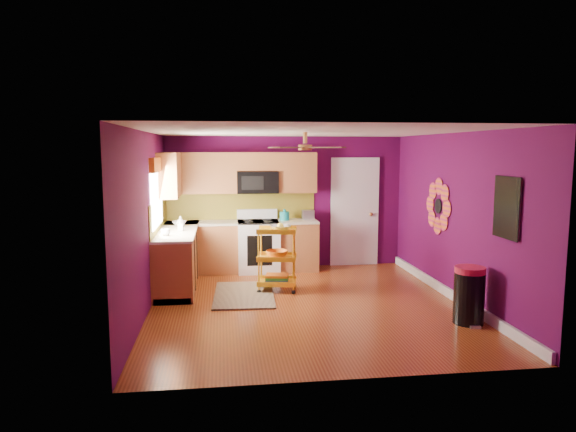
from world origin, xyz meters
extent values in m
plane|color=maroon|center=(0.00, 0.00, 0.00)|extent=(5.00, 5.00, 0.00)
cube|color=#500940|center=(0.00, 2.50, 1.25)|extent=(4.50, 0.04, 2.50)
cube|color=#500940|center=(0.00, -2.50, 1.25)|extent=(4.50, 0.04, 2.50)
cube|color=#500940|center=(-2.25, 0.00, 1.25)|extent=(0.04, 5.00, 2.50)
cube|color=#500940|center=(2.25, 0.00, 1.25)|extent=(0.04, 5.00, 2.50)
cube|color=silver|center=(0.00, 0.00, 2.50)|extent=(4.50, 5.00, 0.04)
cube|color=white|center=(2.22, 0.00, 0.07)|extent=(0.05, 4.90, 0.14)
cube|color=brown|center=(-1.95, 1.35, 0.45)|extent=(0.60, 2.30, 0.90)
cube|color=brown|center=(-0.85, 2.20, 0.45)|extent=(2.80, 0.60, 0.90)
cube|color=beige|center=(-1.95, 1.35, 0.92)|extent=(0.63, 2.30, 0.04)
cube|color=beige|center=(-0.85, 2.20, 0.92)|extent=(2.80, 0.63, 0.04)
cube|color=black|center=(-1.95, 1.35, 0.05)|extent=(0.54, 2.30, 0.10)
cube|color=black|center=(-0.85, 2.20, 0.05)|extent=(2.80, 0.54, 0.10)
cube|color=white|center=(-0.55, 2.17, 0.46)|extent=(0.76, 0.66, 0.92)
cube|color=black|center=(-0.55, 2.17, 0.93)|extent=(0.76, 0.62, 0.03)
cube|color=white|center=(-0.55, 2.45, 1.04)|extent=(0.76, 0.06, 0.18)
cube|color=black|center=(-0.55, 1.84, 0.45)|extent=(0.45, 0.02, 0.55)
cube|color=brown|center=(-1.59, 2.33, 1.83)|extent=(1.32, 0.33, 0.75)
cube|color=brown|center=(0.19, 2.33, 1.83)|extent=(0.72, 0.33, 0.75)
cube|color=brown|center=(-0.55, 2.33, 2.03)|extent=(0.76, 0.33, 0.34)
cube|color=brown|center=(-2.08, 1.85, 1.83)|extent=(0.33, 1.30, 0.75)
cube|color=black|center=(-0.55, 2.30, 1.65)|extent=(0.76, 0.38, 0.40)
cube|color=brown|center=(-0.85, 2.49, 1.20)|extent=(2.80, 0.01, 0.51)
cube|color=brown|center=(-2.24, 1.35, 1.20)|extent=(0.01, 2.30, 0.51)
cube|color=white|center=(-2.23, 1.05, 1.55)|extent=(0.03, 1.20, 1.00)
cube|color=#CC6112|center=(-2.20, 1.05, 2.02)|extent=(0.08, 1.35, 0.22)
cube|color=white|center=(1.35, 2.48, 1.02)|extent=(0.85, 0.04, 2.05)
cube|color=white|center=(1.35, 2.46, 1.02)|extent=(0.95, 0.02, 2.15)
sphere|color=#BF8C3F|center=(1.67, 2.42, 1.00)|extent=(0.07, 0.07, 0.07)
cylinder|color=black|center=(2.23, 0.60, 1.35)|extent=(0.01, 0.24, 0.24)
cube|color=teal|center=(2.23, -1.40, 1.55)|extent=(0.03, 0.52, 0.72)
cube|color=black|center=(2.21, -1.40, 1.55)|extent=(0.01, 0.56, 0.76)
cylinder|color=#BF8C3F|center=(0.00, 0.20, 2.42)|extent=(0.06, 0.06, 0.16)
cylinder|color=#BF8C3F|center=(0.00, 0.20, 2.28)|extent=(0.20, 0.20, 0.08)
cube|color=#4C2D19|center=(0.27, 0.47, 2.28)|extent=(0.47, 0.47, 0.01)
cube|color=#4C2D19|center=(-0.27, 0.47, 2.28)|extent=(0.47, 0.47, 0.01)
cube|color=#4C2D19|center=(-0.27, -0.07, 2.28)|extent=(0.47, 0.47, 0.01)
cube|color=#4C2D19|center=(0.27, -0.07, 2.28)|extent=(0.47, 0.47, 0.01)
cube|color=black|center=(-0.89, 0.58, 0.01)|extent=(0.98, 1.53, 0.02)
cylinder|color=yellow|center=(-0.65, 0.65, 0.52)|extent=(0.03, 0.03, 0.94)
cylinder|color=yellow|center=(-0.12, 0.55, 0.52)|extent=(0.03, 0.03, 0.94)
cylinder|color=yellow|center=(-0.59, 1.02, 0.52)|extent=(0.03, 0.03, 0.94)
cylinder|color=yellow|center=(-0.05, 0.92, 0.52)|extent=(0.03, 0.03, 0.94)
sphere|color=black|center=(-0.65, 0.65, 0.03)|extent=(0.07, 0.07, 0.07)
sphere|color=black|center=(-0.12, 0.55, 0.03)|extent=(0.07, 0.07, 0.07)
sphere|color=black|center=(-0.59, 1.02, 0.03)|extent=(0.07, 0.07, 0.07)
sphere|color=black|center=(-0.05, 0.92, 0.03)|extent=(0.07, 0.07, 0.07)
cube|color=yellow|center=(-0.35, 0.79, 0.96)|extent=(0.68, 0.54, 0.03)
cube|color=yellow|center=(-0.35, 0.79, 0.53)|extent=(0.68, 0.54, 0.03)
cube|color=yellow|center=(-0.35, 0.79, 0.13)|extent=(0.68, 0.54, 0.03)
imported|color=beige|center=(-0.30, 0.78, 1.02)|extent=(0.39, 0.39, 0.08)
sphere|color=yellow|center=(-0.30, 0.78, 1.05)|extent=(0.11, 0.11, 0.11)
imported|color=#CC6112|center=(-0.35, 0.79, 0.60)|extent=(0.40, 0.40, 0.11)
cube|color=navy|center=(-0.35, 0.79, 0.17)|extent=(0.40, 0.32, 0.04)
cube|color=#267233|center=(-0.35, 0.79, 0.21)|extent=(0.40, 0.32, 0.04)
cube|color=#CC6112|center=(-0.35, 0.79, 0.25)|extent=(0.40, 0.32, 0.03)
cylinder|color=black|center=(1.95, -1.08, 0.34)|extent=(0.43, 0.43, 0.67)
cylinder|color=#BD1B37|center=(1.95, -1.08, 0.71)|extent=(0.39, 0.39, 0.08)
cube|color=beige|center=(1.95, -1.28, 0.02)|extent=(0.14, 0.08, 0.03)
cylinder|color=teal|center=(-0.05, 2.23, 1.02)|extent=(0.18, 0.18, 0.16)
sphere|color=teal|center=(-0.05, 2.23, 1.12)|extent=(0.06, 0.06, 0.06)
cube|color=beige|center=(0.40, 2.27, 1.03)|extent=(0.22, 0.15, 0.18)
imported|color=#EA3F72|center=(-1.89, 1.20, 1.03)|extent=(0.08, 0.08, 0.18)
imported|color=white|center=(-1.92, 1.66, 1.03)|extent=(0.14, 0.14, 0.18)
imported|color=white|center=(-1.96, 1.91, 0.97)|extent=(0.26, 0.26, 0.06)
imported|color=white|center=(-2.07, 0.74, 0.99)|extent=(0.13, 0.13, 0.11)
camera|label=1|loc=(-1.21, -7.19, 2.25)|focal=32.00mm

